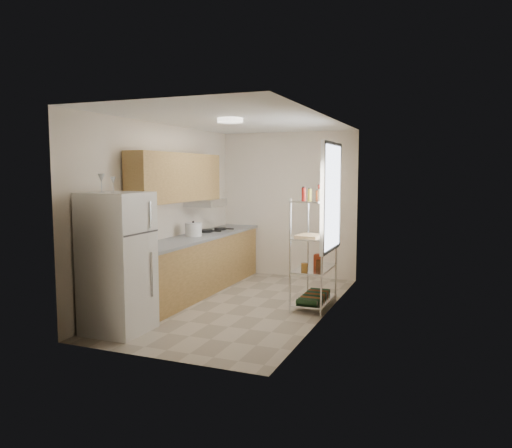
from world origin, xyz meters
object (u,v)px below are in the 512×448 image
(cutting_board, at_px, (309,236))
(espresso_machine, at_px, (329,223))
(refrigerator, at_px, (117,263))
(rice_cooker, at_px, (193,230))
(frying_pan_large, at_px, (205,231))

(cutting_board, bearing_deg, espresso_machine, 69.83)
(refrigerator, xyz_separation_m, rice_cooker, (-0.08, 1.99, 0.17))
(frying_pan_large, xyz_separation_m, cutting_board, (1.99, -0.75, 0.10))
(refrigerator, height_order, espresso_machine, refrigerator)
(cutting_board, distance_m, espresso_machine, 0.51)
(rice_cooker, height_order, frying_pan_large, rice_cooker)
(cutting_board, relative_size, espresso_machine, 1.27)
(refrigerator, xyz_separation_m, frying_pan_large, (-0.15, 2.53, 0.09))
(frying_pan_large, height_order, cutting_board, cutting_board)
(refrigerator, distance_m, cutting_board, 2.56)
(refrigerator, height_order, cutting_board, refrigerator)
(refrigerator, bearing_deg, espresso_machine, 48.12)
(espresso_machine, bearing_deg, rice_cooker, -179.65)
(frying_pan_large, distance_m, cutting_board, 2.13)
(rice_cooker, bearing_deg, cutting_board, -6.21)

